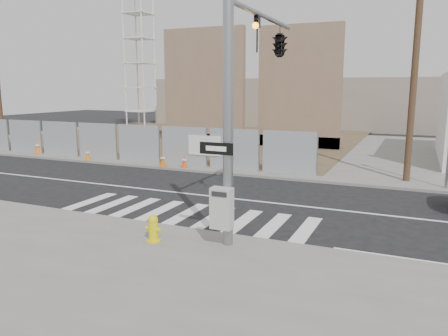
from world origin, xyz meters
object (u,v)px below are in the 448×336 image
at_px(crane_tower, 139,27).
at_px(traffic_cone_a, 38,147).
at_px(signal_pole, 265,64).
at_px(fire_hydrant, 153,228).
at_px(traffic_cone_c, 163,160).
at_px(traffic_cone_b, 88,154).
at_px(traffic_cone_d, 184,162).

bearing_deg(crane_tower, traffic_cone_a, -87.09).
height_order(signal_pole, fire_hydrant, signal_pole).
bearing_deg(traffic_cone_c, signal_pole, -39.82).
relative_size(crane_tower, traffic_cone_a, 23.20).
bearing_deg(traffic_cone_c, traffic_cone_b, 180.00).
xyz_separation_m(traffic_cone_a, traffic_cone_b, (4.50, -0.75, -0.06)).
bearing_deg(signal_pole, traffic_cone_b, 153.17).
relative_size(traffic_cone_b, traffic_cone_c, 0.97).
distance_m(traffic_cone_a, traffic_cone_b, 4.56).
bearing_deg(traffic_cone_d, traffic_cone_b, -178.45).
bearing_deg(traffic_cone_b, signal_pole, -26.83).
xyz_separation_m(fire_hydrant, traffic_cone_d, (-4.48, 9.78, -0.05)).
bearing_deg(signal_pole, fire_hydrant, -119.17).
distance_m(traffic_cone_c, traffic_cone_d, 1.17).
bearing_deg(traffic_cone_a, traffic_cone_c, -4.55).
distance_m(crane_tower, traffic_cone_b, 16.22).
bearing_deg(signal_pole, crane_tower, 132.57).
xyz_separation_m(signal_pole, traffic_cone_c, (-7.51, 6.27, -4.33)).
distance_m(fire_hydrant, traffic_cone_c, 11.15).
bearing_deg(traffic_cone_c, fire_hydrant, -59.59).
xyz_separation_m(crane_tower, traffic_cone_d, (11.14, -12.62, -8.60)).
bearing_deg(traffic_cone_c, crane_tower, 127.99).
relative_size(signal_pole, fire_hydrant, 9.77).
bearing_deg(traffic_cone_d, fire_hydrant, -65.37).
height_order(traffic_cone_b, traffic_cone_c, traffic_cone_c).
distance_m(signal_pole, traffic_cone_a, 18.77).
distance_m(traffic_cone_b, traffic_cone_c, 4.87).
relative_size(signal_pole, traffic_cone_b, 10.67).
relative_size(traffic_cone_a, traffic_cone_d, 1.25).
height_order(crane_tower, fire_hydrant, crane_tower).
height_order(signal_pole, traffic_cone_d, signal_pole).
bearing_deg(traffic_cone_d, crane_tower, 131.45).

